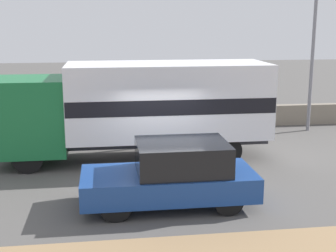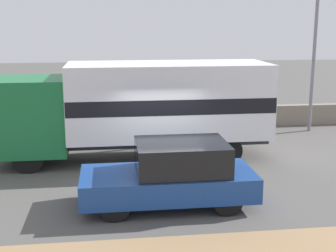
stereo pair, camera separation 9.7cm
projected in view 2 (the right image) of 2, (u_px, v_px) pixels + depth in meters
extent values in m
plane|color=#514F4C|center=(166.00, 186.00, 12.75)|extent=(80.00, 80.00, 0.00)
cube|color=gray|center=(145.00, 119.00, 19.45)|extent=(60.00, 0.35, 0.87)
cylinder|color=slate|center=(314.00, 54.00, 18.58)|extent=(0.14, 0.14, 6.26)
cube|color=#196B38|center=(31.00, 115.00, 14.52)|extent=(2.27, 2.23, 2.30)
cube|color=#2D2D33|center=(168.00, 138.00, 15.26)|extent=(6.35, 1.35, 0.25)
cube|color=white|center=(168.00, 99.00, 14.97)|extent=(6.35, 2.45, 2.32)
cube|color=black|center=(168.00, 101.00, 14.98)|extent=(6.32, 2.47, 0.46)
cylinder|color=black|center=(28.00, 158.00, 13.84)|extent=(0.91, 0.28, 0.91)
cylinder|color=black|center=(37.00, 142.00, 15.67)|extent=(0.91, 0.28, 0.91)
cylinder|color=black|center=(227.00, 151.00, 14.61)|extent=(0.91, 0.28, 0.91)
cylinder|color=black|center=(214.00, 136.00, 16.44)|extent=(0.91, 0.28, 0.91)
cylinder|color=black|center=(187.00, 152.00, 14.45)|extent=(0.91, 0.28, 0.91)
cylinder|color=black|center=(178.00, 137.00, 16.28)|extent=(0.91, 0.28, 0.91)
cube|color=navy|center=(168.00, 183.00, 11.35)|extent=(4.19, 1.81, 0.59)
cube|color=black|center=(182.00, 157.00, 11.25)|extent=(2.18, 1.66, 0.73)
cylinder|color=black|center=(115.00, 207.00, 10.48)|extent=(0.70, 0.20, 0.70)
cylinder|color=black|center=(114.00, 183.00, 11.99)|extent=(0.70, 0.20, 0.70)
cylinder|color=black|center=(228.00, 201.00, 10.80)|extent=(0.70, 0.20, 0.70)
cylinder|color=black|center=(213.00, 179.00, 12.32)|extent=(0.70, 0.20, 0.70)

